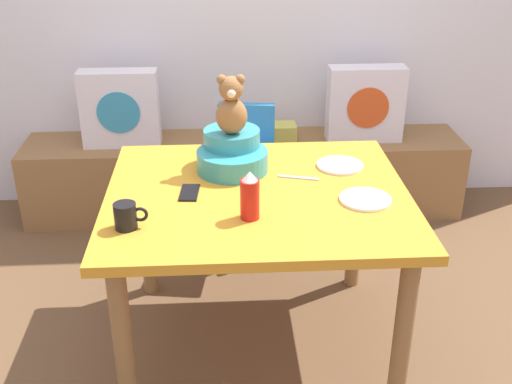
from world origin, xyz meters
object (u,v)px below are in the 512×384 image
Objects in this scene: dining_table at (257,214)px; ketchup_bottle at (250,196)px; book_stack at (279,132)px; teddy_bear at (231,106)px; highchair at (244,160)px; dinner_plate_near at (365,199)px; cell_phone at (190,192)px; infant_seat_teal at (232,153)px; pillow_floral_right at (365,104)px; pillow_floral_left at (120,109)px; coffee_mug at (126,216)px; dinner_plate_far at (340,165)px.

dining_table is 6.44× the size of ketchup_bottle.
teddy_bear is at bearing -106.07° from book_stack.
dinner_plate_near is (0.43, -0.93, 0.22)m from highchair.
highchair is 5.49× the size of cell_phone.
cell_phone is (-0.68, 0.10, -0.00)m from dinner_plate_near.
highchair reaches higher than cell_phone.
pillow_floral_right is at bearing 51.77° from infant_seat_teal.
pillow_floral_right is 3.06× the size of cell_phone.
infant_seat_teal reaches higher than book_stack.
pillow_floral_left is at bearing 180.00° from pillow_floral_right.
pillow_floral_left is 0.56× the size of highchair.
pillow_floral_left is 1.75m from dinner_plate_near.
coffee_mug is 0.83× the size of cell_phone.
dinner_plate_near is (0.45, 0.11, -0.08)m from ketchup_bottle.
book_stack is 1.19m from teddy_bear.
pillow_floral_right is 1.34m from teddy_bear.
teddy_bear is at bearing 111.85° from dining_table.
book_stack is 1.67× the size of coffee_mug.
highchair is (-0.23, -0.44, 0.01)m from book_stack.
pillow_floral_right is 1.08m from dinner_plate_far.
coffee_mug reaches higher than cell_phone.
dining_table is 0.30m from infant_seat_teal.
dinner_plate_near is at bearing -33.69° from teddy_bear.
dining_table is (-0.71, -1.25, -0.04)m from pillow_floral_right.
dinner_plate_near is 0.33m from dinner_plate_far.
dining_table is 8.27× the size of cell_phone.
pillow_floral_right is 1.58m from cell_phone.
infant_seat_teal is 1.32× the size of teddy_bear.
highchair is 4.27× the size of ketchup_bottle.
pillow_floral_left reaches higher than cell_phone.
coffee_mug is (-0.68, -1.53, 0.28)m from book_stack.
dining_table is at bearing -68.20° from infant_seat_teal.
pillow_floral_right is 1.65m from ketchup_bottle.
highchair is at bearing 83.17° from infant_seat_teal.
ketchup_bottle is 1.54× the size of coffee_mug.
book_stack is at bearing 80.78° from dining_table.
highchair is 0.89m from cell_phone.
dinner_plate_near is at bearing 175.87° from cell_phone.
highchair is 0.75m from dinner_plate_far.
book_stack is at bearing 98.89° from dinner_plate_far.
pillow_floral_left is at bearing 119.59° from dining_table.
book_stack is 0.25× the size of highchair.
ketchup_bottle is 0.44m from coffee_mug.
ketchup_bottle reaches higher than book_stack.
pillow_floral_right is 2.20× the size of dinner_plate_near.
highchair is 0.67m from infant_seat_teal.
ketchup_bottle is (-0.25, -1.48, 0.32)m from book_stack.
pillow_floral_right is at bearing 71.70° from dinner_plate_far.
infant_seat_teal is at bearing 179.13° from dinner_plate_far.
infant_seat_teal reaches higher than highchair.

